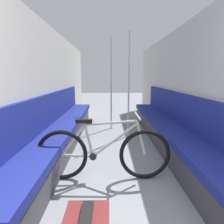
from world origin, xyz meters
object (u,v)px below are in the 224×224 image
at_px(bench_seat_row_left, 61,131).
at_px(bicycle, 103,153).
at_px(bench_seat_row_right, 170,131).
at_px(grab_pole_near, 111,86).
at_px(grab_pole_far, 129,87).

distance_m(bench_seat_row_left, bicycle, 1.38).
relative_size(bench_seat_row_right, grab_pole_near, 2.24).
xyz_separation_m(bench_seat_row_left, bench_seat_row_right, (1.98, 0.00, 0.00)).
bearing_deg(bicycle, grab_pole_near, 80.42).
bearing_deg(grab_pole_near, bench_seat_row_left, -123.58).
distance_m(bicycle, grab_pole_far, 2.03).
bearing_deg(grab_pole_near, grab_pole_far, -62.20).
relative_size(bench_seat_row_right, bicycle, 2.91).
bearing_deg(grab_pole_far, bicycle, -104.95).
height_order(bench_seat_row_left, grab_pole_far, grab_pole_far).
bearing_deg(grab_pole_far, bench_seat_row_right, -45.58).
xyz_separation_m(grab_pole_near, grab_pole_far, (0.36, -0.69, 0.00)).
distance_m(grab_pole_near, grab_pole_far, 0.78).
bearing_deg(bench_seat_row_left, grab_pole_near, 56.42).
bearing_deg(bench_seat_row_left, bicycle, -54.63).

